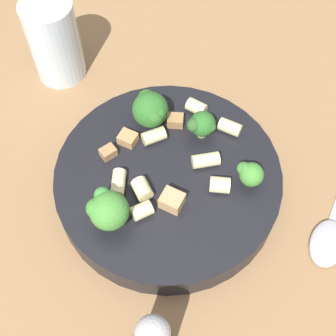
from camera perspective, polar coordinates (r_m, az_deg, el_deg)
ground_plane at (r=0.53m, az=0.00°, el=-2.48°), size 2.00×2.00×0.00m
pasta_bowl at (r=0.51m, az=0.00°, el=-1.40°), size 0.24×0.24×0.03m
broccoli_floret_0 at (r=0.48m, az=9.92°, el=-0.63°), size 0.03×0.03×0.03m
broccoli_floret_1 at (r=0.45m, az=-7.39°, el=-5.05°), size 0.04×0.04×0.05m
broccoli_floret_2 at (r=0.51m, az=4.16°, el=5.31°), size 0.03×0.03×0.03m
broccoli_floret_3 at (r=0.51m, az=-2.13°, el=7.16°), size 0.04×0.04×0.04m
rigatoni_0 at (r=0.54m, az=3.49°, el=7.42°), size 0.02×0.03×0.02m
rigatoni_1 at (r=0.47m, az=-3.21°, el=-5.21°), size 0.02×0.03×0.02m
rigatoni_2 at (r=0.52m, az=7.55°, el=4.96°), size 0.02×0.03×0.01m
rigatoni_3 at (r=0.50m, az=4.62°, el=0.96°), size 0.03×0.03×0.01m
rigatoni_4 at (r=0.48m, az=6.34°, el=-2.06°), size 0.02×0.02×0.02m
rigatoni_5 at (r=0.51m, az=-1.74°, el=3.93°), size 0.03×0.03×0.01m
rigatoni_6 at (r=0.48m, az=-3.17°, el=-2.56°), size 0.03×0.03×0.02m
rigatoni_7 at (r=0.48m, az=-6.08°, el=-1.82°), size 0.03×0.02×0.01m
chicken_chunk_0 at (r=0.51m, az=-7.31°, el=1.91°), size 0.02×0.02×0.01m
chicken_chunk_1 at (r=0.47m, az=0.50°, el=-3.99°), size 0.02×0.03×0.02m
chicken_chunk_2 at (r=0.51m, az=-4.92°, el=3.61°), size 0.02×0.02×0.01m
chicken_chunk_3 at (r=0.53m, az=0.90°, el=5.81°), size 0.02×0.02×0.01m
drinking_glass at (r=0.61m, az=-13.55°, el=14.38°), size 0.06×0.06×0.11m
spoon at (r=0.53m, az=19.52°, el=-6.57°), size 0.18×0.06×0.01m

